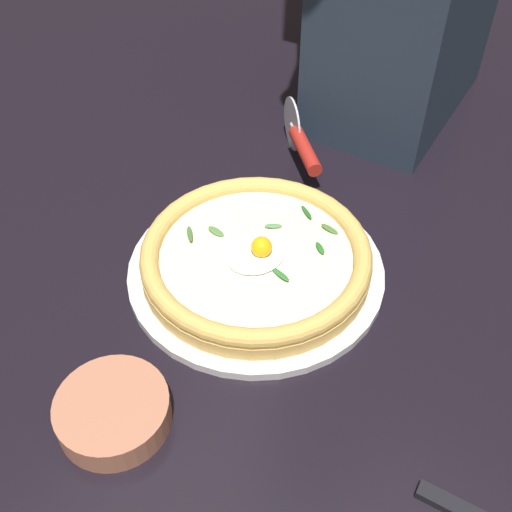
# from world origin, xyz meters

# --- Properties ---
(ground_plane) EXTENTS (2.40, 2.40, 0.03)m
(ground_plane) POSITION_xyz_m (0.00, 0.00, -0.01)
(ground_plane) COLOR black
(ground_plane) RESTS_ON ground
(pizza_plate) EXTENTS (0.33, 0.33, 0.01)m
(pizza_plate) POSITION_xyz_m (0.02, 0.01, 0.01)
(pizza_plate) COLOR white
(pizza_plate) RESTS_ON ground
(pizza) EXTENTS (0.29, 0.29, 0.05)m
(pizza) POSITION_xyz_m (0.01, 0.01, 0.03)
(pizza) COLOR #E1B25A
(pizza) RESTS_ON pizza_plate
(side_bowl) EXTENTS (0.12, 0.12, 0.03)m
(side_bowl) POSITION_xyz_m (0.27, 0.07, 0.02)
(side_bowl) COLOR #B87153
(side_bowl) RESTS_ON ground
(pizza_cutter) EXTENTS (0.09, 0.15, 0.08)m
(pizza_cutter) POSITION_xyz_m (-0.19, -0.11, 0.04)
(pizza_cutter) COLOR silver
(pizza_cutter) RESTS_ON ground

